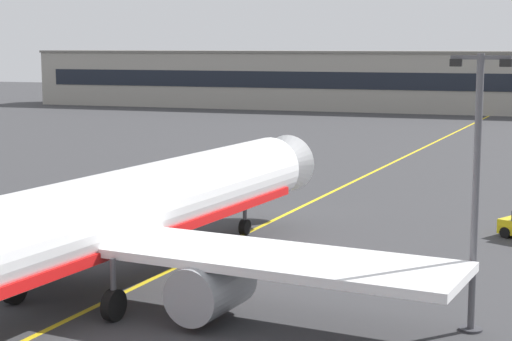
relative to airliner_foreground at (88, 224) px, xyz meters
name	(u,v)px	position (x,y,z in m)	size (l,w,h in m)	color
taxiway_centreline	(280,217)	(2.33, 20.18, -3.37)	(0.30, 180.00, 0.01)	yellow
airliner_foreground	(88,224)	(0.00, 0.00, 0.00)	(32.35, 41.47, 11.65)	white
apron_lamp_post	(476,188)	(16.03, 1.30, 2.27)	(2.24, 0.90, 10.70)	#515156
terminal_building	(469,82)	(5.43, 113.16, 1.65)	(154.66, 12.40, 10.03)	#9E998E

